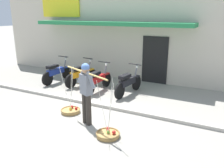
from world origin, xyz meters
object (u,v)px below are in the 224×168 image
motorcycle_second_in_row (81,75)px  motorcycle_end_of_row (128,83)px  fruit_basket_left_side (108,134)px  motorcycle_nearest_shop (57,72)px  motorcycle_third_in_row (98,80)px  fruit_basket_right_side (71,110)px  fruit_vendor (86,90)px

motorcycle_second_in_row → motorcycle_end_of_row: same height
motorcycle_second_in_row → motorcycle_end_of_row: 2.28m
fruit_basket_left_side → motorcycle_nearest_shop: 5.30m
motorcycle_third_in_row → fruit_basket_left_side: bearing=-55.7°
fruit_basket_right_side → motorcycle_end_of_row: 2.54m
motorcycle_second_in_row → motorcycle_third_in_row: 1.14m
fruit_basket_left_side → motorcycle_second_in_row: (-3.08, 3.31, 0.38)m
motorcycle_second_in_row → motorcycle_end_of_row: (2.27, -0.21, 0.00)m
fruit_basket_right_side → motorcycle_nearest_shop: (-2.53, 2.41, 0.38)m
motorcycle_third_in_row → motorcycle_nearest_shop: bearing=173.9°
fruit_basket_right_side → motorcycle_second_in_row: fruit_basket_right_side is taller
motorcycle_third_in_row → fruit_vendor: bearing=-65.8°
fruit_basket_right_side → motorcycle_nearest_shop: bearing=136.3°
fruit_basket_left_side → motorcycle_nearest_shop: size_ratio=0.80×
fruit_basket_left_side → motorcycle_second_in_row: size_ratio=0.80×
motorcycle_nearest_shop → motorcycle_end_of_row: size_ratio=1.00×
motorcycle_second_in_row → motorcycle_third_in_row: same height
fruit_vendor → motorcycle_second_in_row: bearing=127.1°
fruit_vendor → motorcycle_third_in_row: bearing=114.2°
fruit_basket_left_side → fruit_basket_right_side: same height
fruit_vendor → motorcycle_second_in_row: fruit_vendor is taller
fruit_basket_left_side → motorcycle_nearest_shop: (-4.23, 3.17, 0.38)m
fruit_basket_right_side → motorcycle_third_in_row: size_ratio=0.80×
motorcycle_third_in_row → motorcycle_end_of_row: 1.20m
motorcycle_third_in_row → motorcycle_end_of_row: bearing=8.1°
motorcycle_second_in_row → fruit_basket_right_side: bearing=-61.7°
fruit_basket_right_side → motorcycle_third_in_row: 2.23m
fruit_basket_right_side → motorcycle_nearest_shop: fruit_basket_right_side is taller
motorcycle_end_of_row → fruit_basket_right_side: bearing=-110.9°
motorcycle_nearest_shop → motorcycle_third_in_row: same height
fruit_basket_left_side → motorcycle_second_in_row: fruit_basket_left_side is taller
fruit_vendor → fruit_basket_right_side: 1.30m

